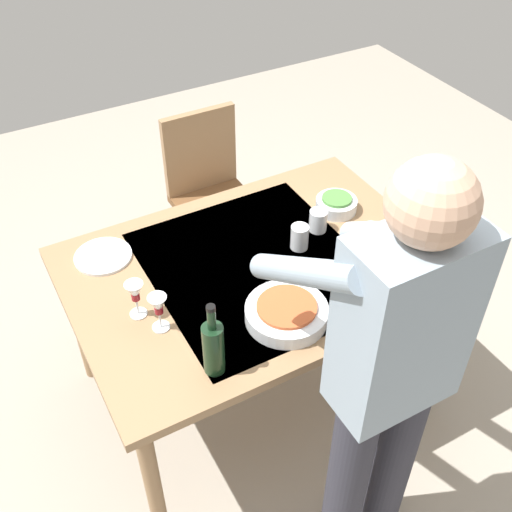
{
  "coord_description": "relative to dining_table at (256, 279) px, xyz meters",
  "views": [
    {
      "loc": [
        0.88,
        1.59,
        2.4
      ],
      "look_at": [
        0.0,
        0.0,
        0.82
      ],
      "focal_mm": 43.48,
      "sensor_mm": 36.0,
      "label": 1
    }
  ],
  "objects": [
    {
      "name": "dining_table",
      "position": [
        0.0,
        0.0,
        0.0
      ],
      "size": [
        1.46,
        1.04,
        0.77
      ],
      "color": "#93704C",
      "rests_on": "ground_plane"
    },
    {
      "name": "dinner_plate_near",
      "position": [
        0.51,
        -0.34,
        0.08
      ],
      "size": [
        0.23,
        0.23,
        0.01
      ],
      "primitive_type": "cylinder",
      "color": "silver",
      "rests_on": "dining_table"
    },
    {
      "name": "wine_bottle",
      "position": [
        0.37,
        0.38,
        0.18
      ],
      "size": [
        0.07,
        0.07,
        0.3
      ],
      "color": "black",
      "rests_on": "dining_table"
    },
    {
      "name": "water_cup_near_right",
      "position": [
        -0.21,
        -0.01,
        0.13
      ],
      "size": [
        0.07,
        0.07,
        0.1
      ],
      "primitive_type": "cylinder",
      "color": "silver",
      "rests_on": "dining_table"
    },
    {
      "name": "water_cup_far_left",
      "position": [
        -0.47,
        0.11,
        0.12
      ],
      "size": [
        0.07,
        0.07,
        0.09
      ],
      "primitive_type": "cylinder",
      "color": "silver",
      "rests_on": "dining_table"
    },
    {
      "name": "serving_bowl_pasta",
      "position": [
        0.04,
        0.3,
        0.11
      ],
      "size": [
        0.3,
        0.3,
        0.07
      ],
      "color": "silver",
      "rests_on": "dining_table"
    },
    {
      "name": "ground_plane",
      "position": [
        0.0,
        0.0,
        -0.69
      ],
      "size": [
        6.0,
        6.0,
        0.0
      ],
      "primitive_type": "plane",
      "color": "#9E9384"
    },
    {
      "name": "person_server",
      "position": [
        -0.01,
        0.78,
        0.27
      ],
      "size": [
        0.42,
        0.61,
        1.69
      ],
      "color": "#2D2D38",
      "rests_on": "ground_plane"
    },
    {
      "name": "water_cup_near_left",
      "position": [
        -0.34,
        -0.08,
        0.12
      ],
      "size": [
        0.08,
        0.08,
        0.09
      ],
      "primitive_type": "cylinder",
      "color": "silver",
      "rests_on": "dining_table"
    },
    {
      "name": "wine_glass_left",
      "position": [
        0.5,
        0.03,
        0.18
      ],
      "size": [
        0.07,
        0.07,
        0.15
      ],
      "color": "white",
      "rests_on": "dining_table"
    },
    {
      "name": "side_bowl_salad",
      "position": [
        -0.48,
        -0.15,
        0.11
      ],
      "size": [
        0.18,
        0.18,
        0.07
      ],
      "color": "silver",
      "rests_on": "dining_table"
    },
    {
      "name": "chair_near",
      "position": [
        -0.21,
        -0.9,
        -0.16
      ],
      "size": [
        0.4,
        0.4,
        0.91
      ],
      "color": "brown",
      "rests_on": "ground_plane"
    },
    {
      "name": "wine_glass_right",
      "position": [
        0.45,
        0.13,
        0.18
      ],
      "size": [
        0.07,
        0.07,
        0.15
      ],
      "color": "white",
      "rests_on": "dining_table"
    }
  ]
}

